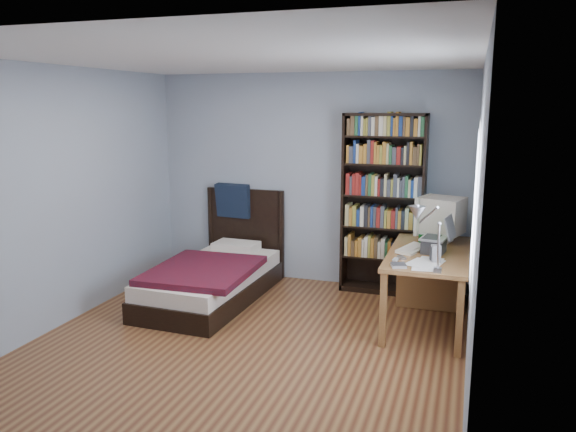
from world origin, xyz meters
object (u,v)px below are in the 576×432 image
at_px(laptop, 436,242).
at_px(keyboard, 412,249).
at_px(bed, 215,275).
at_px(desk_lamp, 421,220).
at_px(bookshelf, 383,204).
at_px(crt_monitor, 441,216).
at_px(desk, 431,271).
at_px(speaker, 436,254).
at_px(soda_can, 422,239).

relative_size(laptop, keyboard, 0.86).
xyz_separation_m(keyboard, bed, (-2.16, 0.03, -0.49)).
height_order(desk_lamp, bookshelf, bookshelf).
bearing_deg(desk_lamp, bed, 154.47).
xyz_separation_m(crt_monitor, desk_lamp, (-0.07, -1.54, 0.26)).
distance_m(desk, speaker, 0.89).
bearing_deg(laptop, desk, 97.41).
bearing_deg(keyboard, speaker, -38.02).
distance_m(desk, soda_can, 0.43).
relative_size(desk_lamp, keyboard, 1.52).
height_order(laptop, keyboard, laptop).
height_order(crt_monitor, keyboard, crt_monitor).
relative_size(desk_lamp, soda_can, 5.54).
relative_size(laptop, speaker, 2.31).
bearing_deg(bed, laptop, -1.41).
distance_m(desk, laptop, 0.63).
xyz_separation_m(crt_monitor, bookshelf, (-0.65, 0.36, 0.03)).
distance_m(crt_monitor, speaker, 0.86).
bearing_deg(crt_monitor, soda_can, -125.14).
xyz_separation_m(desk_lamp, soda_can, (-0.09, 1.31, -0.47)).
xyz_separation_m(laptop, soda_can, (-0.15, 0.27, -0.05)).
relative_size(laptop, bed, 0.18).
height_order(keyboard, bookshelf, bookshelf).
bearing_deg(keyboard, desk, 87.96).
bearing_deg(laptop, desk_lamp, -93.53).
distance_m(crt_monitor, keyboard, 0.58).
bearing_deg(bookshelf, keyboard, -62.90).
height_order(desk, keyboard, keyboard).
distance_m(laptop, keyboard, 0.24).
xyz_separation_m(crt_monitor, keyboard, (-0.23, -0.47, -0.25)).
height_order(laptop, speaker, laptop).
bearing_deg(keyboard, desk_lamp, -63.49).
relative_size(laptop, desk_lamp, 0.56).
relative_size(desk, soda_can, 12.82).
bearing_deg(soda_can, bed, -174.64).
bearing_deg(speaker, bookshelf, 103.86).
bearing_deg(crt_monitor, laptop, -90.83).
height_order(desk_lamp, speaker, desk_lamp).
xyz_separation_m(desk_lamp, keyboard, (-0.15, 1.07, -0.51)).
bearing_deg(crt_monitor, desk, -149.52).
height_order(speaker, bed, bed).
bearing_deg(laptop, speaker, -85.98).
distance_m(crt_monitor, desk_lamp, 1.57).
relative_size(crt_monitor, desk_lamp, 0.78).
bearing_deg(desk_lamp, speaker, 82.89).
relative_size(desk_lamp, bookshelf, 0.32).
xyz_separation_m(soda_can, bed, (-2.22, -0.21, -0.53)).
distance_m(laptop, desk_lamp, 1.13).
bearing_deg(keyboard, bed, -162.53).
bearing_deg(bed, desk_lamp, -25.53).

